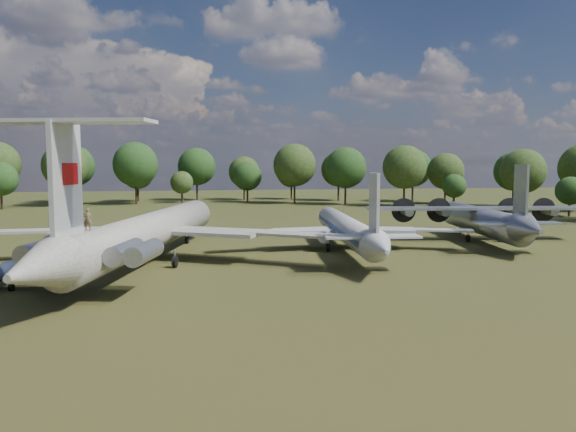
{
  "coord_description": "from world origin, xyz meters",
  "views": [
    {
      "loc": [
        0.92,
        -58.97,
        10.6
      ],
      "look_at": [
        11.01,
        -2.25,
        5.0
      ],
      "focal_mm": 35.0,
      "sensor_mm": 36.0,
      "label": 1
    }
  ],
  "objects": [
    {
      "name": "ground",
      "position": [
        0.0,
        0.0,
        0.0
      ],
      "size": [
        300.0,
        300.0,
        0.0
      ],
      "primitive_type": "plane",
      "color": "#233B13",
      "rests_on": "ground"
    },
    {
      "name": "il62_airliner",
      "position": [
        -3.01,
        0.39,
        2.64
      ],
      "size": [
        53.79,
        62.65,
        5.28
      ],
      "primitive_type": null,
      "rotation": [
        0.0,
        0.0,
        -0.26
      ],
      "color": "silver",
      "rests_on": "ground"
    },
    {
      "name": "tu104_jet",
      "position": [
        19.49,
        5.23,
        2.02
      ],
      "size": [
        34.15,
        43.2,
        4.04
      ],
      "primitive_type": null,
      "rotation": [
        0.0,
        0.0,
        -0.1
      ],
      "color": "silver",
      "rests_on": "ground"
    },
    {
      "name": "an12_transport",
      "position": [
        39.5,
        9.81,
        2.24
      ],
      "size": [
        34.93,
        37.96,
        4.47
      ],
      "primitive_type": null,
      "rotation": [
        0.0,
        0.0,
        -0.14
      ],
      "color": "#A2A4A9",
      "rests_on": "ground"
    },
    {
      "name": "person_on_il62",
      "position": [
        -6.78,
        -13.91,
        6.16
      ],
      "size": [
        0.67,
        0.47,
        1.75
      ],
      "primitive_type": "imported",
      "rotation": [
        0.0,
        0.0,
        3.06
      ],
      "color": "brown",
      "rests_on": "il62_airliner"
    }
  ]
}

